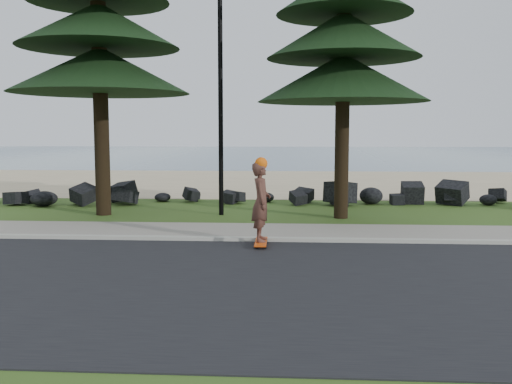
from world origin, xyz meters
TOP-DOWN VIEW (x-y plane):
  - ground at (0.00, 0.00)m, footprint 160.00×160.00m
  - road at (0.00, -4.50)m, footprint 160.00×7.00m
  - kerb at (0.00, -0.90)m, footprint 160.00×0.20m
  - sidewalk at (0.00, 0.20)m, footprint 160.00×2.00m
  - beach_sand at (0.00, 14.50)m, footprint 160.00×15.00m
  - ocean at (0.00, 51.00)m, footprint 160.00×58.00m
  - seawall_boulders at (0.00, 5.60)m, footprint 60.00×2.40m
  - lamp_post at (0.00, 3.20)m, footprint 0.25×0.14m
  - skateboarder at (1.44, -1.40)m, footprint 0.41×1.03m

SIDE VIEW (x-z plane):
  - ground at x=0.00m, z-range 0.00..0.00m
  - seawall_boulders at x=0.00m, z-range -0.55..0.55m
  - ocean at x=0.00m, z-range 0.00..0.01m
  - beach_sand at x=0.00m, z-range 0.00..0.01m
  - road at x=0.00m, z-range 0.00..0.02m
  - sidewalk at x=0.00m, z-range 0.00..0.08m
  - kerb at x=0.00m, z-range 0.00..0.10m
  - skateboarder at x=1.44m, z-range 0.01..1.91m
  - lamp_post at x=0.00m, z-range 0.06..8.20m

